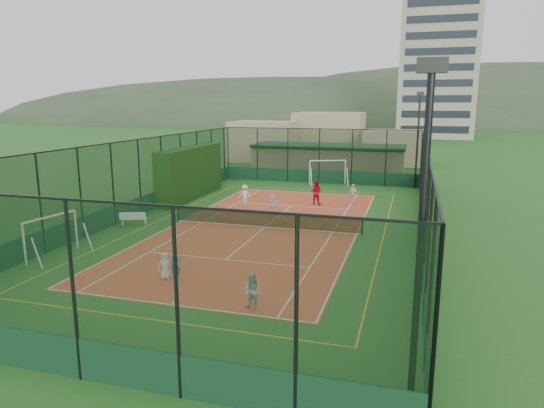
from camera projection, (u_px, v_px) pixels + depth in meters
The scene contains 21 objects.
ground at pixel (265, 227), 29.16m from camera, with size 300.00×300.00×0.00m, color #316622.
court_slab at pixel (265, 227), 29.16m from camera, with size 11.17×23.97×0.01m, color #C74B2C.
tennis_net at pixel (265, 219), 29.05m from camera, with size 11.67×0.12×1.06m, color black, non-canonical shape.
perimeter_fence at pixel (265, 186), 28.64m from camera, with size 18.12×34.12×5.00m, color black, non-canonical shape.
floodlight_se at pixel (420, 258), 10.35m from camera, with size 0.60×0.26×8.25m, color black, non-canonical shape.
floodlight_ne at pixel (418, 141), 41.53m from camera, with size 0.60×0.26×8.25m, color black, non-canonical shape.
clubhouse at pixel (328, 160), 49.49m from camera, with size 15.20×7.20×3.15m, color tan, non-canonical shape.
apartment_tower at pixel (438, 64), 99.75m from camera, with size 15.00×12.00×30.00m, color beige.
distant_hills at pixel (391, 123), 170.00m from camera, with size 200.00×60.00×24.00m, color #384C33, non-canonical shape.
hedge_left at pixel (191, 173), 37.79m from camera, with size 1.36×9.08×3.97m, color black.
white_bench at pixel (134, 218), 29.51m from camera, with size 1.57×0.43×0.88m, color white, non-canonical shape.
futsal_goal_near at pixel (52, 237), 23.46m from camera, with size 0.90×3.09×1.99m, color white, non-canonical shape.
futsal_goal_far at pixel (328, 173), 44.05m from camera, with size 3.40×0.99×2.19m, color white, non-canonical shape.
child_near_left at pixel (165, 266), 20.52m from camera, with size 0.57×0.37×1.17m, color white.
child_near_mid at pixel (176, 265), 20.53m from camera, with size 0.45×0.30×1.24m, color #4877CD.
child_near_right at pixel (252, 291), 17.46m from camera, with size 0.67×0.52×1.38m, color silver.
child_far_left at pixel (245, 194), 35.60m from camera, with size 0.93×0.53×1.44m, color white.
child_far_right at pixel (353, 194), 35.70m from camera, with size 0.86×0.36×1.47m, color white.
child_far_back at pixel (273, 203), 32.90m from camera, with size 1.17×0.37×1.26m, color white.
coach at pixel (316, 192), 35.44m from camera, with size 0.89×0.69×1.83m, color red.
tennis_balls at pixel (285, 223), 30.06m from camera, with size 4.57×1.32×0.07m.
Camera 1 is at (8.35, -26.98, 7.39)m, focal length 32.00 mm.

